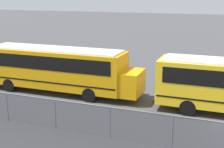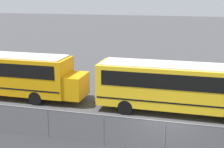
% 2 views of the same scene
% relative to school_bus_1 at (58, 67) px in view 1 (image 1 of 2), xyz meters
% --- Properties ---
extents(school_bus_1, '(11.85, 2.53, 3.26)m').
position_rel_school_bus_1_xyz_m(school_bus_1, '(0.00, 0.00, 0.00)').
color(school_bus_1, orange).
rests_on(school_bus_1, ground_plane).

